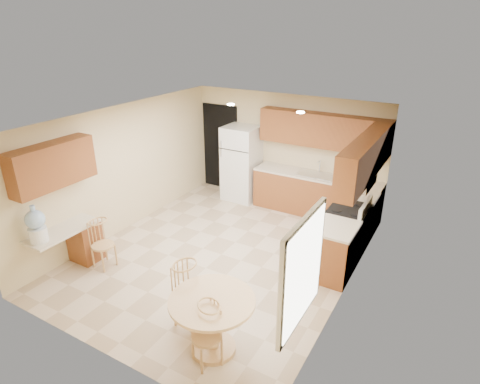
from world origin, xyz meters
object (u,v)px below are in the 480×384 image
Objects in this scene: chair_table_b at (202,333)px; chair_desk at (98,242)px; refrigerator at (242,163)px; water_crock at (36,225)px; stove at (347,230)px; chair_table_a at (185,293)px; dining_table at (212,317)px.

chair_table_b is 0.99× the size of chair_desk.
refrigerator is 4.64m from water_crock.
chair_table_a is at bearing -113.84° from stove.
water_crock is at bearing -26.60° from chair_desk.
refrigerator is 2.03× the size of chair_desk.
stove is 1.27× the size of chair_desk.
chair_table_b is (0.60, -0.45, -0.06)m from chair_table_a.
chair_table_a is 0.75m from chair_table_b.
chair_table_b is (0.05, -0.29, -0.00)m from dining_table.
refrigerator is 3.15m from stove.
chair_table_a is at bearing 84.03° from chair_desk.
water_crock is at bearing -139.94° from stove.
chair_table_b is at bearing -2.90° from water_crock.
refrigerator is at bearing -155.59° from chair_table_a.
stove is 1.28× the size of chair_table_b.
chair_desk is at bearing -143.40° from stove.
chair_table_a is (1.54, -4.23, -0.29)m from refrigerator.
refrigerator is at bearing 176.46° from chair_desk.
water_crock is (-1.05, -4.52, 0.17)m from refrigerator.
chair_table_b is at bearing -80.23° from dining_table.
water_crock reaches higher than chair_desk.
dining_table is 0.29m from chair_table_b.
water_crock is (-0.45, -0.72, 0.52)m from chair_desk.
dining_table is at bearing -64.50° from refrigerator.
chair_table_a is 1.12× the size of chair_table_b.
chair_table_b is 2.88m from chair_desk.
chair_table_a is at bearing 6.32° from water_crock.
refrigerator is at bearing -34.14° from chair_table_b.
stove is 1.78× the size of water_crock.
chair_table_a is at bearing 163.93° from dining_table.
dining_table is 2.76m from chair_desk.
chair_table_a reaches higher than chair_table_b.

